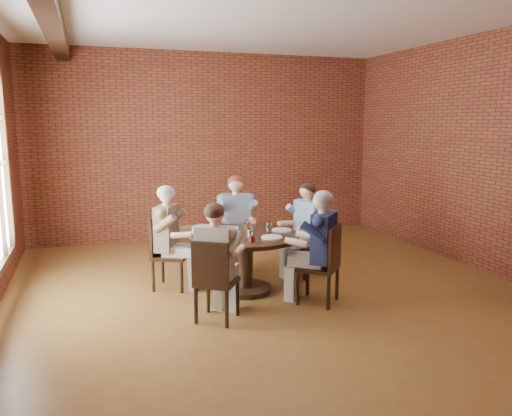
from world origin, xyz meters
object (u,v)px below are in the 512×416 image
object	(u,v)px
dining_table	(244,251)
chair_a	(309,239)
chair_d	(214,278)
chair_e	(325,262)
diner_a	(305,230)
diner_e	(318,247)
smartphone	(273,237)
diner_b	(236,223)
diner_c	(171,238)
chair_b	(236,233)
chair_c	(165,249)
diner_d	(217,262)

from	to	relation	value
dining_table	chair_a	bearing A→B (deg)	21.14
chair_d	chair_e	xyz separation A→B (m)	(1.39, 0.15, 0.01)
dining_table	diner_a	world-z (taller)	diner_a
chair_a	diner_e	size ratio (longest dim) A/B	0.68
chair_d	smartphone	size ratio (longest dim) A/B	6.75
diner_b	chair_d	world-z (taller)	diner_b
diner_c	smartphone	distance (m)	1.35
diner_e	diner_a	bearing A→B (deg)	-153.08
dining_table	smartphone	size ratio (longest dim) A/B	10.12
diner_a	diner_b	distance (m)	1.01
chair_a	diner_a	size ratio (longest dim) A/B	0.71
chair_b	chair_c	size ratio (longest dim) A/B	1.02
chair_d	diner_e	bearing A→B (deg)	-135.76
diner_b	chair_d	bearing A→B (deg)	-102.89
chair_c	chair_a	bearing A→B (deg)	-64.85
chair_a	diner_e	distance (m)	1.16
chair_c	diner_e	distance (m)	2.01
diner_b	chair_c	size ratio (longest dim) A/B	1.46
diner_b	chair_e	distance (m)	1.80
diner_a	chair_e	size ratio (longest dim) A/B	1.38
dining_table	diner_a	xyz separation A→B (m)	(1.01, 0.39, 0.12)
chair_e	diner_d	bearing A→B (deg)	-43.58
dining_table	diner_c	size ratio (longest dim) A/B	1.03
smartphone	chair_c	bearing A→B (deg)	165.73
diner_a	diner_e	bearing A→B (deg)	-36.91
diner_c	dining_table	bearing A→B (deg)	-90.00
dining_table	diner_a	bearing A→B (deg)	21.14
chair_a	smartphone	distance (m)	1.11
dining_table	diner_e	size ratio (longest dim) A/B	1.02
smartphone	diner_b	bearing A→B (deg)	112.28
smartphone	diner_c	bearing A→B (deg)	165.37
dining_table	diner_d	distance (m)	0.99
diner_c	chair_e	bearing A→B (deg)	-98.44
dining_table	chair_c	bearing A→B (deg)	153.43
chair_a	diner_c	xyz separation A→B (m)	(-1.95, 0.01, 0.17)
dining_table	chair_b	size ratio (longest dim) A/B	1.43
diner_a	chair_d	xyz separation A→B (m)	(-1.62, -1.26, -0.15)
chair_b	diner_b	distance (m)	0.19
diner_b	chair_e	world-z (taller)	diner_b
diner_a	smartphone	xyz separation A→B (m)	(-0.74, -0.68, 0.10)
chair_c	chair_d	bearing A→B (deg)	-139.71
diner_c	diner_e	distance (m)	1.92
diner_c	chair_e	xyz separation A→B (m)	(1.64, -1.15, -0.16)
chair_c	chair_e	distance (m)	2.09
diner_d	diner_e	bearing A→B (deg)	-138.35
dining_table	chair_b	bearing A→B (deg)	79.65
diner_c	chair_e	size ratio (longest dim) A/B	1.42
diner_b	diner_c	size ratio (longest dim) A/B	1.02
diner_b	chair_c	world-z (taller)	diner_b
chair_e	smartphone	xyz separation A→B (m)	(-0.51, 0.43, 0.24)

